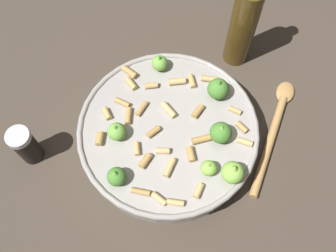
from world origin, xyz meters
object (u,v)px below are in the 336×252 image
at_px(cooking_pan, 169,134).
at_px(wooden_spoon, 274,129).
at_px(pepper_shaker, 26,146).
at_px(olive_oil_bottle, 243,25).

xyz_separation_m(cooking_pan, wooden_spoon, (0.11, 0.18, -0.03)).
distance_m(cooking_pan, pepper_shaker, 0.26).
height_order(cooking_pan, pepper_shaker, cooking_pan).
xyz_separation_m(cooking_pan, olive_oil_bottle, (-0.07, 0.24, 0.07)).
bearing_deg(pepper_shaker, wooden_spoon, 58.84).
bearing_deg(wooden_spoon, olive_oil_bottle, 161.86).
relative_size(pepper_shaker, olive_oil_bottle, 0.37).
height_order(cooking_pan, wooden_spoon, cooking_pan).
height_order(cooking_pan, olive_oil_bottle, olive_oil_bottle).
xyz_separation_m(cooking_pan, pepper_shaker, (-0.13, -0.22, 0.01)).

